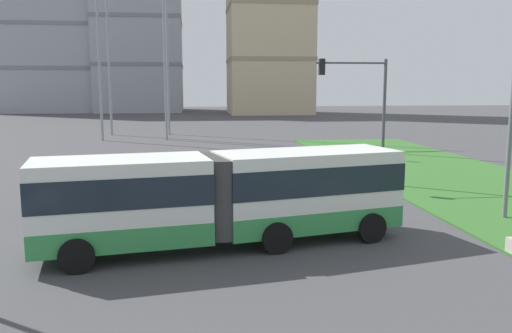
{
  "coord_description": "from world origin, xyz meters",
  "views": [
    {
      "loc": [
        -1.34,
        -4.46,
        5.16
      ],
      "look_at": [
        0.98,
        14.98,
        2.2
      ],
      "focal_mm": 37.62,
      "sensor_mm": 36.0,
      "label": 1
    }
  ],
  "objects_px": {
    "articulated_bus": "(225,196)",
    "car_grey_wagon": "(86,187)",
    "apartment_tower_westcentre": "(139,0)",
    "apartment_tower_west": "(42,7)",
    "traffic_light_far_right": "(363,101)"
  },
  "relations": [
    {
      "from": "traffic_light_far_right",
      "to": "car_grey_wagon",
      "type": "bearing_deg",
      "value": -169.2
    },
    {
      "from": "car_grey_wagon",
      "to": "traffic_light_far_right",
      "type": "distance_m",
      "value": 14.05
    },
    {
      "from": "traffic_light_far_right",
      "to": "apartment_tower_west",
      "type": "bearing_deg",
      "value": 113.58
    },
    {
      "from": "car_grey_wagon",
      "to": "apartment_tower_west",
      "type": "height_order",
      "value": "apartment_tower_west"
    },
    {
      "from": "traffic_light_far_right",
      "to": "apartment_tower_west",
      "type": "distance_m",
      "value": 94.54
    },
    {
      "from": "articulated_bus",
      "to": "car_grey_wagon",
      "type": "distance_m",
      "value": 9.14
    },
    {
      "from": "car_grey_wagon",
      "to": "apartment_tower_westcentre",
      "type": "relative_size",
      "value": 0.1
    },
    {
      "from": "car_grey_wagon",
      "to": "apartment_tower_west",
      "type": "xyz_separation_m",
      "value": [
        -23.96,
        87.95,
        19.52
      ]
    },
    {
      "from": "articulated_bus",
      "to": "apartment_tower_westcentre",
      "type": "relative_size",
      "value": 0.27
    },
    {
      "from": "car_grey_wagon",
      "to": "traffic_light_far_right",
      "type": "xyz_separation_m",
      "value": [
        13.33,
        2.54,
        3.65
      ]
    },
    {
      "from": "articulated_bus",
      "to": "apartment_tower_west",
      "type": "distance_m",
      "value": 101.27
    },
    {
      "from": "apartment_tower_west",
      "to": "apartment_tower_westcentre",
      "type": "distance_m",
      "value": 18.68
    },
    {
      "from": "articulated_bus",
      "to": "car_grey_wagon",
      "type": "xyz_separation_m",
      "value": [
        -5.72,
        7.07,
        -0.9
      ]
    },
    {
      "from": "articulated_bus",
      "to": "apartment_tower_westcentre",
      "type": "height_order",
      "value": "apartment_tower_westcentre"
    },
    {
      "from": "articulated_bus",
      "to": "apartment_tower_west",
      "type": "bearing_deg",
      "value": 107.34
    }
  ]
}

